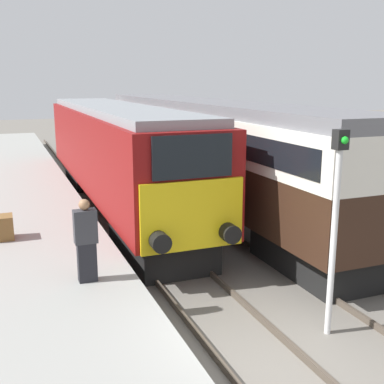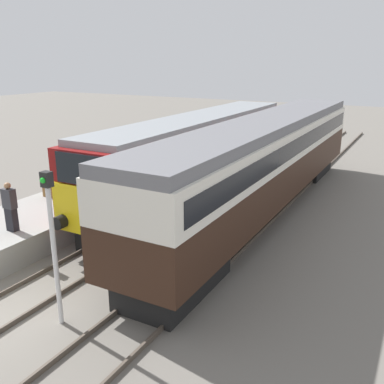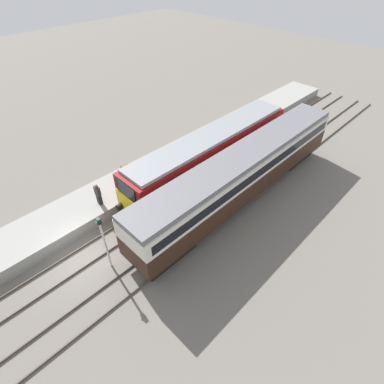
# 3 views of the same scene
# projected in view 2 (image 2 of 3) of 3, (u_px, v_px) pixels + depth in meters

# --- Properties ---
(platform_left) EXTENTS (3.50, 50.00, 0.91)m
(platform_left) POSITION_uv_depth(u_px,v_px,m) (97.00, 199.00, 19.02)
(platform_left) COLOR gray
(platform_left) RESTS_ON ground_plane
(rails_near_track) EXTENTS (1.51, 60.00, 0.14)m
(rails_near_track) POSITION_uv_depth(u_px,v_px,m) (113.00, 246.00, 15.10)
(rails_near_track) COLOR #4C4238
(rails_near_track) RESTS_ON ground_plane
(rails_far_track) EXTENTS (1.50, 60.00, 0.14)m
(rails_far_track) POSITION_uv_depth(u_px,v_px,m) (198.00, 268.00, 13.54)
(rails_far_track) COLOR #4C4238
(rails_far_track) RESTS_ON ground_plane
(locomotive) EXTENTS (2.70, 16.03, 3.94)m
(locomotive) POSITION_uv_depth(u_px,v_px,m) (199.00, 153.00, 19.88)
(locomotive) COLOR black
(locomotive) RESTS_ON ground_plane
(passenger_carriage) EXTENTS (2.75, 19.35, 4.08)m
(passenger_carriage) POSITION_uv_depth(u_px,v_px,m) (266.00, 157.00, 17.91)
(passenger_carriage) COLOR black
(passenger_carriage) RESTS_ON ground_plane
(person_on_platform) EXTENTS (0.44, 0.26, 1.67)m
(person_on_platform) POSITION_uv_depth(u_px,v_px,m) (10.00, 207.00, 14.07)
(person_on_platform) COLOR black
(person_on_platform) RESTS_ON platform_left
(signal_post) EXTENTS (0.24, 0.28, 3.96)m
(signal_post) POSITION_uv_depth(u_px,v_px,m) (53.00, 237.00, 10.16)
(signal_post) COLOR silver
(signal_post) RESTS_ON ground_plane
(luggage_crate) EXTENTS (0.70, 0.56, 0.60)m
(luggage_crate) POSITION_uv_depth(u_px,v_px,m) (54.00, 189.00, 17.82)
(luggage_crate) COLOR brown
(luggage_crate) RESTS_ON platform_left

